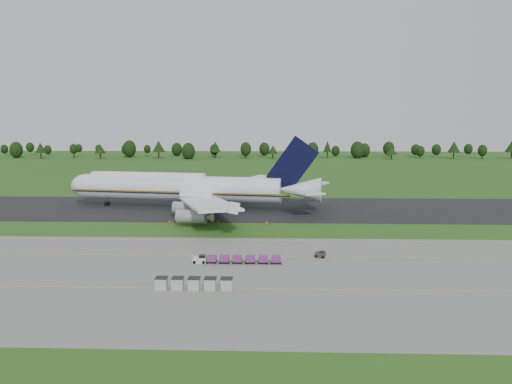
{
  "coord_description": "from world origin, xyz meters",
  "views": [
    {
      "loc": [
        9.1,
        -110.5,
        24.49
      ],
      "look_at": [
        5.29,
        2.0,
        8.47
      ],
      "focal_mm": 35.0,
      "sensor_mm": 36.0,
      "label": 1
    }
  ],
  "objects_px": {
    "aircraft": "(185,188)",
    "uld_row": "(194,283)",
    "utility_cart": "(320,255)",
    "edge_markers": "(218,222)",
    "baggage_train": "(236,259)"
  },
  "relations": [
    {
      "from": "aircraft",
      "to": "edge_markers",
      "type": "xyz_separation_m",
      "value": [
        11.43,
        -20.7,
        -5.64
      ]
    },
    {
      "from": "baggage_train",
      "to": "uld_row",
      "type": "distance_m",
      "value": 14.6
    },
    {
      "from": "utility_cart",
      "to": "edge_markers",
      "type": "distance_m",
      "value": 36.87
    },
    {
      "from": "aircraft",
      "to": "edge_markers",
      "type": "bearing_deg",
      "value": -61.1
    },
    {
      "from": "utility_cart",
      "to": "uld_row",
      "type": "distance_m",
      "value": 26.96
    },
    {
      "from": "baggage_train",
      "to": "utility_cart",
      "type": "relative_size",
      "value": 7.54
    },
    {
      "from": "baggage_train",
      "to": "utility_cart",
      "type": "xyz_separation_m",
      "value": [
        15.03,
        4.25,
        -0.25
      ]
    },
    {
      "from": "uld_row",
      "to": "baggage_train",
      "type": "bearing_deg",
      "value": 69.51
    },
    {
      "from": "utility_cart",
      "to": "aircraft",
      "type": "bearing_deg",
      "value": 123.42
    },
    {
      "from": "aircraft",
      "to": "uld_row",
      "type": "distance_m",
      "value": 69.75
    },
    {
      "from": "aircraft",
      "to": "uld_row",
      "type": "relative_size",
      "value": 6.52
    },
    {
      "from": "baggage_train",
      "to": "utility_cart",
      "type": "height_order",
      "value": "baggage_train"
    },
    {
      "from": "aircraft",
      "to": "edge_markers",
      "type": "relative_size",
      "value": 3.08
    },
    {
      "from": "aircraft",
      "to": "uld_row",
      "type": "height_order",
      "value": "aircraft"
    },
    {
      "from": "aircraft",
      "to": "utility_cart",
      "type": "distance_m",
      "value": 60.63
    }
  ]
}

